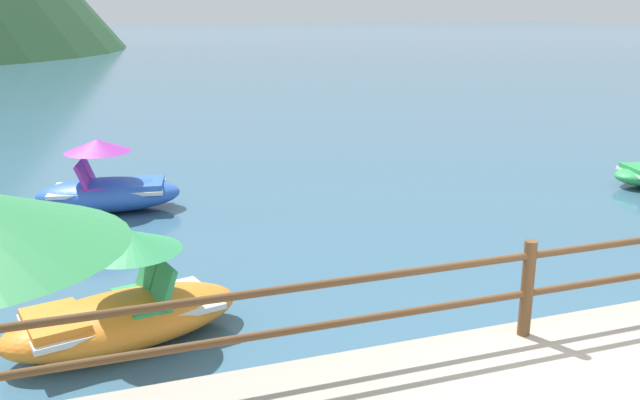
% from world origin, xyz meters
% --- Properties ---
extents(ground_plane, '(200.00, 200.00, 0.00)m').
position_xyz_m(ground_plane, '(0.00, 40.00, 0.00)').
color(ground_plane, '#38607A').
extents(dock_railing, '(23.92, 0.12, 0.95)m').
position_xyz_m(dock_railing, '(0.00, 1.55, 0.99)').
color(dock_railing, brown).
rests_on(dock_railing, promenade_dock).
extents(pedal_boat_1, '(2.61, 1.59, 1.26)m').
position_xyz_m(pedal_boat_1, '(-3.52, 8.60, 0.41)').
color(pedal_boat_1, blue).
rests_on(pedal_boat_1, ground).
extents(pedal_boat_4, '(2.69, 1.67, 1.23)m').
position_xyz_m(pedal_boat_4, '(-3.59, 3.46, 0.39)').
color(pedal_boat_4, orange).
rests_on(pedal_boat_4, ground).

